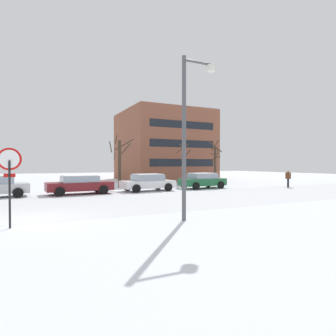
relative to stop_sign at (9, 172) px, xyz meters
name	(u,v)px	position (x,y,z in m)	size (l,w,h in m)	color
ground_plane	(31,220)	(0.67, 1.40, -1.91)	(120.00, 120.00, 0.00)	white
road_surface	(30,207)	(0.67, 4.96, -1.91)	(80.00, 9.13, 0.00)	silver
stop_sign	(9,172)	(0.00, 0.00, 0.00)	(0.75, 0.14, 2.73)	black
street_lamp	(189,123)	(6.18, -1.38, 1.87)	(1.48, 0.36, 6.32)	#4C4F54
parked_car_maroon	(80,184)	(3.94, 10.42, -1.21)	(4.66, 2.23, 1.37)	maroon
parked_car_white	(148,182)	(9.26, 10.48, -1.21)	(4.31, 2.25, 1.38)	white
parked_car_green	(202,180)	(14.57, 10.63, -1.20)	(4.16, 2.23, 1.38)	#1E6038
pedestrian_crossing	(288,177)	(22.30, 8.03, -0.98)	(0.42, 0.42, 1.61)	black
tree_far_mid	(215,162)	(19.00, 14.94, 0.45)	(1.73, 1.73, 4.84)	#423326
tree_far_right	(183,164)	(14.79, 14.51, 0.22)	(1.42, 1.43, 4.28)	#423326
tree_far_left	(120,161)	(8.07, 14.34, 0.51)	(2.39, 2.13, 4.84)	#423326
building_far_right	(163,146)	(17.64, 25.36, 2.79)	(11.02, 11.31, 9.42)	brown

